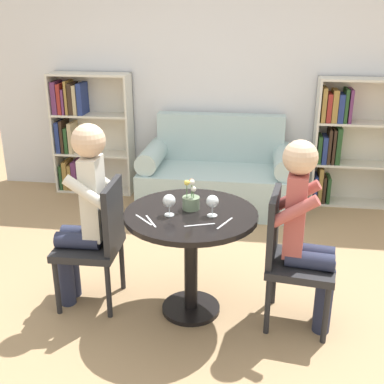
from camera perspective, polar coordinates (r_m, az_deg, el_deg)
The scene contains 17 objects.
ground_plane at distance 3.44m, azimuth -0.12°, elevation -13.77°, with size 16.00×16.00×0.00m, color tan.
back_wall at distance 5.22m, azimuth 3.70°, elevation 14.16°, with size 5.20×0.05×2.70m.
round_table at distance 3.15m, azimuth -0.13°, elevation -5.15°, with size 0.86×0.86×0.74m.
couch at distance 5.04m, azimuth 3.04°, elevation 1.80°, with size 1.57×0.80×0.92m.
bookshelf_left at distance 5.52m, azimuth -12.70°, elevation 6.99°, with size 0.87×0.28×1.32m.
bookshelf_right at distance 5.25m, azimuth 17.70°, elevation 5.79°, with size 0.87×0.28×1.32m.
chair_left at distance 3.35m, azimuth -11.07°, elevation -5.44°, with size 0.43×0.43×0.90m.
chair_right at distance 3.16m, azimuth 11.56°, elevation -7.21°, with size 0.47×0.47×0.90m.
person_left at distance 3.29m, azimuth -12.72°, elevation -2.08°, with size 0.42×0.35×1.29m.
person_right at distance 3.07m, azimuth 13.42°, elevation -4.51°, with size 0.44×0.37×1.25m.
wine_glass_left at distance 3.01m, azimuth -2.73°, elevation -1.12°, with size 0.08×0.08×0.14m.
wine_glass_right at distance 3.00m, azimuth 2.44°, elevation -1.20°, with size 0.08×0.08×0.14m.
flower_vase at distance 3.11m, azimuth -0.12°, elevation -0.97°, with size 0.11×0.11×0.21m.
knife_left_setting at distance 2.97m, azimuth -4.90°, elevation -3.47°, with size 0.11×0.17×0.00m.
fork_left_setting at distance 2.90m, azimuth 0.91°, elevation -3.92°, with size 0.18×0.08×0.00m.
knife_right_setting at distance 2.99m, azimuth -5.75°, elevation -3.30°, with size 0.14×0.15×0.00m.
fork_right_setting at distance 2.93m, azimuth 3.91°, elevation -3.71°, with size 0.09×0.18×0.00m.
Camera 1 is at (0.41, -2.80, 1.96)m, focal length 45.00 mm.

